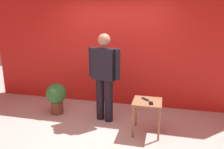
{
  "coord_description": "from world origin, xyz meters",
  "views": [
    {
      "loc": [
        1.11,
        -3.31,
        2.01
      ],
      "look_at": [
        0.18,
        0.55,
        1.0
      ],
      "focal_mm": 34.3,
      "sensor_mm": 36.0,
      "label": 1
    }
  ],
  "objects_px": {
    "potted_plant": "(57,96)",
    "cell_phone": "(151,103)",
    "standing_person": "(104,73)",
    "tv_remote": "(145,99)",
    "side_table": "(147,106)"
  },
  "relations": [
    {
      "from": "side_table",
      "to": "tv_remote",
      "type": "relative_size",
      "value": 3.65
    },
    {
      "from": "side_table",
      "to": "tv_remote",
      "type": "distance_m",
      "value": 0.13
    },
    {
      "from": "potted_plant",
      "to": "cell_phone",
      "type": "bearing_deg",
      "value": -13.7
    },
    {
      "from": "cell_phone",
      "to": "potted_plant",
      "type": "height_order",
      "value": "potted_plant"
    },
    {
      "from": "tv_remote",
      "to": "standing_person",
      "type": "bearing_deg",
      "value": 117.15
    },
    {
      "from": "potted_plant",
      "to": "standing_person",
      "type": "bearing_deg",
      "value": -2.82
    },
    {
      "from": "tv_remote",
      "to": "cell_phone",
      "type": "bearing_deg",
      "value": -100.94
    },
    {
      "from": "standing_person",
      "to": "cell_phone",
      "type": "relative_size",
      "value": 12.27
    },
    {
      "from": "standing_person",
      "to": "cell_phone",
      "type": "height_order",
      "value": "standing_person"
    },
    {
      "from": "tv_remote",
      "to": "side_table",
      "type": "bearing_deg",
      "value": -96.15
    },
    {
      "from": "side_table",
      "to": "tv_remote",
      "type": "xyz_separation_m",
      "value": [
        -0.04,
        0.06,
        0.11
      ]
    },
    {
      "from": "standing_person",
      "to": "side_table",
      "type": "height_order",
      "value": "standing_person"
    },
    {
      "from": "tv_remote",
      "to": "potted_plant",
      "type": "distance_m",
      "value": 1.99
    },
    {
      "from": "tv_remote",
      "to": "potted_plant",
      "type": "height_order",
      "value": "potted_plant"
    },
    {
      "from": "standing_person",
      "to": "side_table",
      "type": "relative_size",
      "value": 2.85
    }
  ]
}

